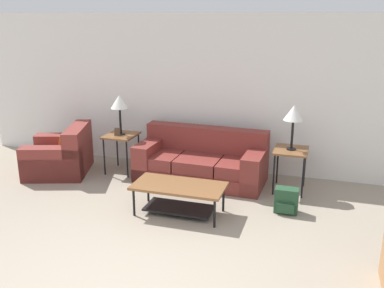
{
  "coord_description": "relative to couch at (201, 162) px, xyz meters",
  "views": [
    {
      "loc": [
        1.66,
        -2.95,
        2.57
      ],
      "look_at": [
        -0.08,
        2.62,
        0.8
      ],
      "focal_mm": 40.0,
      "sensor_mm": 36.0,
      "label": 1
    }
  ],
  "objects": [
    {
      "name": "backpack",
      "position": [
        1.42,
        -0.81,
        -0.13
      ],
      "size": [
        0.31,
        0.26,
        0.34
      ],
      "color": "#23472D",
      "rests_on": "ground_plane"
    },
    {
      "name": "picture_frame",
      "position": [
        -1.42,
        -0.11,
        0.42
      ],
      "size": [
        0.1,
        0.04,
        0.13
      ],
      "color": "#4C3828",
      "rests_on": "side_table_left"
    },
    {
      "name": "side_table_left",
      "position": [
        -1.39,
        -0.03,
        0.29
      ],
      "size": [
        0.5,
        0.55,
        0.65
      ],
      "color": "brown",
      "rests_on": "ground_plane"
    },
    {
      "name": "wall_back",
      "position": [
        0.12,
        0.64,
        1.0
      ],
      "size": [
        9.12,
        0.06,
        2.6
      ],
      "color": "white",
      "rests_on": "ground_plane"
    },
    {
      "name": "armchair",
      "position": [
        -2.35,
        -0.38,
        -0.01
      ],
      "size": [
        1.23,
        1.27,
        0.8
      ],
      "color": "maroon",
      "rests_on": "ground_plane"
    },
    {
      "name": "table_lamp_left",
      "position": [
        -1.39,
        -0.03,
        0.89
      ],
      "size": [
        0.29,
        0.29,
        0.67
      ],
      "color": "black",
      "rests_on": "side_table_left"
    },
    {
      "name": "couch",
      "position": [
        0.0,
        0.0,
        0.0
      ],
      "size": [
        2.06,
        0.95,
        0.82
      ],
      "color": "maroon",
      "rests_on": "ground_plane"
    },
    {
      "name": "coffee_table",
      "position": [
        0.06,
        -1.27,
        0.01
      ],
      "size": [
        1.22,
        0.6,
        0.41
      ],
      "color": "brown",
      "rests_on": "ground_plane"
    },
    {
      "name": "side_table_right",
      "position": [
        1.39,
        -0.03,
        0.29
      ],
      "size": [
        0.5,
        0.55,
        0.65
      ],
      "color": "brown",
      "rests_on": "ground_plane"
    },
    {
      "name": "table_lamp_right",
      "position": [
        1.39,
        -0.03,
        0.89
      ],
      "size": [
        0.29,
        0.29,
        0.67
      ],
      "color": "black",
      "rests_on": "side_table_right"
    }
  ]
}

